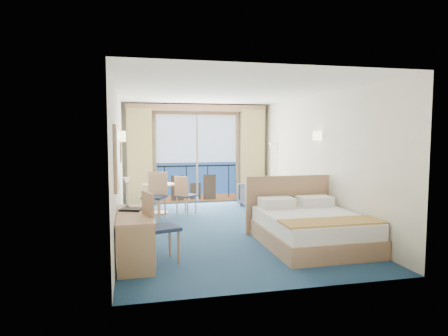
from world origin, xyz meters
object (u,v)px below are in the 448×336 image
armchair (255,194)px  round_table (159,191)px  bed (310,227)px  table_chair_b (156,193)px  table_chair_a (184,193)px  desk_chair (156,223)px  floor_lamp (272,158)px  nightstand (308,212)px  desk (136,242)px

armchair → round_table: (-2.52, -0.45, 0.22)m
bed → table_chair_b: bed is taller
table_chair_a → desk_chair: bearing=122.3°
armchair → floor_lamp: 1.07m
floor_lamp → table_chair_b: 3.40m
nightstand → armchair: 2.45m
round_table → desk: bearing=-98.4°
floor_lamp → bed: bearing=-100.2°
nightstand → round_table: round_table is taller
nightstand → floor_lamp: floor_lamp is taller
bed → armchair: bearing=87.1°
armchair → floor_lamp: bearing=159.0°
round_table → floor_lamp: bearing=10.2°
bed → armchair: bed is taller
bed → nightstand: bearing=66.6°
nightstand → desk: (-3.49, -1.94, 0.11)m
floor_lamp → round_table: floor_lamp is taller
desk_chair → round_table: bearing=-19.8°
floor_lamp → desk: size_ratio=1.07×
desk → desk_chair: size_ratio=1.46×
armchair → table_chair_a: (-1.95, -0.70, 0.20)m
desk → armchair: bearing=54.6°
table_chair_a → table_chair_b: bearing=73.0°
armchair → table_chair_a: 2.08m
armchair → table_chair_b: (-2.63, -1.04, 0.27)m
nightstand → round_table: 3.52m
bed → nightstand: (0.58, 1.33, -0.02)m
round_table → table_chair_a: (0.58, -0.26, -0.02)m
bed → nightstand: size_ratio=3.61×
bed → desk_chair: (-2.61, -0.34, 0.29)m
desk_chair → armchair: bearing=-49.9°
table_chair_a → table_chair_b: size_ratio=0.87×
desk_chair → nightstand: bearing=-77.8°
floor_lamp → desk: bearing=-129.0°
nightstand → table_chair_b: table_chair_b is taller
nightstand → armchair: (-0.39, 2.42, 0.03)m
floor_lamp → desk: 5.79m
nightstand → floor_lamp: bearing=87.3°
floor_lamp → table_chair_a: 2.69m
table_chair_a → bed: bearing=166.4°
table_chair_b → desk_chair: bearing=-66.3°
floor_lamp → table_chair_b: bearing=-160.0°
bed → floor_lamp: bearing=79.8°
desk → table_chair_a: bearing=72.5°
bed → desk_chair: bed is taller
armchair → table_chair_b: size_ratio=0.67×
armchair → floor_lamp: floor_lamp is taller
table_chair_a → table_chair_b: 0.76m
bed → table_chair_b: size_ratio=1.98×
desk → desk_chair: 0.44m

